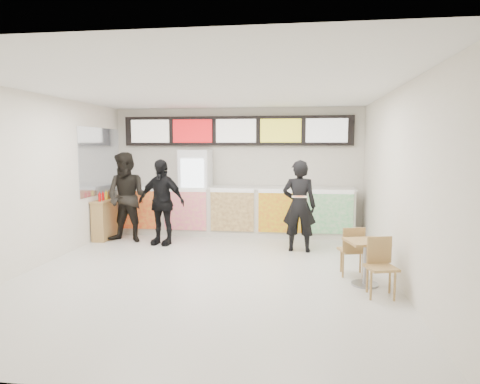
% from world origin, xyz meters
% --- Properties ---
extents(floor, '(7.00, 7.00, 0.00)m').
position_xyz_m(floor, '(0.00, 0.00, 0.00)').
color(floor, beige).
rests_on(floor, ground).
extents(ceiling, '(7.00, 7.00, 0.00)m').
position_xyz_m(ceiling, '(0.00, 0.00, 3.00)').
color(ceiling, white).
rests_on(ceiling, wall_back).
extents(wall_back, '(6.00, 0.00, 6.00)m').
position_xyz_m(wall_back, '(0.00, 3.50, 1.50)').
color(wall_back, silver).
rests_on(wall_back, floor).
extents(wall_left, '(0.00, 7.00, 7.00)m').
position_xyz_m(wall_left, '(-3.00, 0.00, 1.50)').
color(wall_left, silver).
rests_on(wall_left, floor).
extents(wall_right, '(0.00, 7.00, 7.00)m').
position_xyz_m(wall_right, '(3.00, 0.00, 1.50)').
color(wall_right, silver).
rests_on(wall_right, floor).
extents(service_counter, '(5.56, 0.77, 1.14)m').
position_xyz_m(service_counter, '(0.00, 3.09, 0.57)').
color(service_counter, silver).
rests_on(service_counter, floor).
extents(menu_board, '(5.50, 0.14, 0.70)m').
position_xyz_m(menu_board, '(0.00, 3.41, 2.45)').
color(menu_board, black).
rests_on(menu_board, wall_back).
extents(drinks_fridge, '(0.70, 0.67, 2.00)m').
position_xyz_m(drinks_fridge, '(-0.93, 3.11, 1.00)').
color(drinks_fridge, white).
rests_on(drinks_fridge, floor).
extents(mirror_panel, '(0.01, 2.00, 1.50)m').
position_xyz_m(mirror_panel, '(-2.99, 2.45, 1.75)').
color(mirror_panel, '#B2B7BF').
rests_on(mirror_panel, wall_left).
extents(customer_main, '(0.70, 0.49, 1.82)m').
position_xyz_m(customer_main, '(1.51, 1.67, 0.91)').
color(customer_main, black).
rests_on(customer_main, floor).
extents(customer_left, '(1.03, 0.85, 1.96)m').
position_xyz_m(customer_left, '(-2.21, 2.04, 0.98)').
color(customer_left, black).
rests_on(customer_left, floor).
extents(customer_mid, '(1.13, 0.65, 1.82)m').
position_xyz_m(customer_mid, '(-1.40, 1.89, 0.91)').
color(customer_mid, black).
rests_on(customer_mid, floor).
extents(pizza_slice, '(0.36, 0.36, 0.02)m').
position_xyz_m(pizza_slice, '(1.51, 1.22, 1.16)').
color(pizza_slice, beige).
rests_on(pizza_slice, customer_main).
extents(cafe_table, '(0.75, 1.45, 0.82)m').
position_xyz_m(cafe_table, '(2.50, -0.31, 0.48)').
color(cafe_table, tan).
rests_on(cafe_table, floor).
extents(condiment_ledge, '(0.32, 0.79, 1.06)m').
position_xyz_m(condiment_ledge, '(-2.82, 2.20, 0.45)').
color(condiment_ledge, tan).
rests_on(condiment_ledge, floor).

